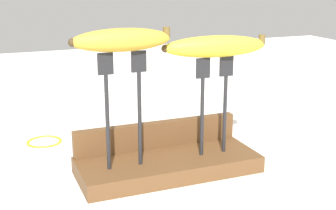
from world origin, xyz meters
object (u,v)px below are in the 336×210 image
Objects in this scene: banana_raised_right at (215,46)px; fork_stand_left at (123,100)px; banana_chunk_near at (173,131)px; fork_stand_right at (214,97)px; banana_raised_left at (122,40)px; wire_coil at (44,141)px.

fork_stand_left is at bearing -180.00° from banana_raised_right.
banana_raised_right is at bearing 0.00° from fork_stand_left.
banana_chunk_near is at bearing 46.85° from fork_stand_left.
banana_raised_right reaches higher than fork_stand_right.
banana_raised_left reaches higher than fork_stand_right.
banana_raised_right is 3.23× the size of banana_chunk_near.
banana_raised_right is at bearing -87.99° from banana_chunk_near.
banana_chunk_near is at bearing 46.84° from banana_raised_left.
banana_raised_left is (-0.17, 0.00, 0.11)m from fork_stand_right.
fork_stand_left is 1.11× the size of fork_stand_right.
fork_stand_right is 2.38× the size of wire_coil.
banana_raised_right is at bearing 0.00° from banana_raised_left.
fork_stand_left is 1.18× the size of banana_raised_left.
wire_coil is (-0.11, 0.26, -0.15)m from fork_stand_left.
banana_raised_left is at bearing -133.16° from banana_chunk_near.
fork_stand_left reaches higher than banana_chunk_near.
banana_raised_right is 2.55× the size of wire_coil.
banana_chunk_near is (-0.01, 0.18, -0.21)m from banana_raised_right.
fork_stand_right is 0.41m from wire_coil.
wire_coil is (-0.27, 0.09, -0.01)m from banana_chunk_near.
banana_raised_left reaches higher than fork_stand_left.
fork_stand_right is 1.06× the size of banana_raised_left.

